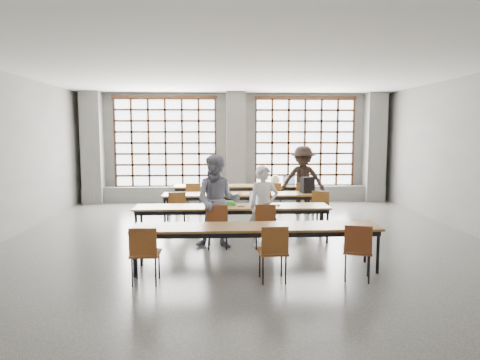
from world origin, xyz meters
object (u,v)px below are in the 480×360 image
chair_back_right (303,195)px  red_pouch (146,250)px  chair_mid_right (320,205)px  phone (241,206)px  chair_near_left (145,249)px  desk_row_c (232,209)px  chair_front_right (265,221)px  desk_row_a (244,187)px  chair_front_left (218,222)px  desk_row_b (244,196)px  chair_mid_left (177,206)px  student_female (218,201)px  chair_near_mid (273,248)px  plastic_bag (275,180)px  chair_back_mid (274,195)px  chair_back_left (194,195)px  chair_mid_centre (262,205)px  backpack (307,185)px  laptop_back (290,182)px  green_box (230,203)px  chair_near_right (358,246)px  desk_row_d (256,230)px  student_back (303,180)px  mouse (278,205)px  student_male (264,207)px  laptop_front (258,202)px

chair_back_right → red_pouch: 6.26m
chair_mid_right → phone: 2.32m
chair_back_right → chair_near_left: same height
desk_row_c → red_pouch: (-1.37, -2.44, -0.16)m
chair_front_right → chair_mid_right: bearing=49.7°
chair_back_right → desk_row_a: bearing=158.4°
chair_front_left → chair_near_left: size_ratio=1.00×
desk_row_b → chair_mid_left: 1.71m
student_female → red_pouch: size_ratio=9.08×
chair_near_mid → plastic_bag: 6.08m
chair_back_mid → chair_mid_right: size_ratio=1.00×
plastic_bag → chair_back_left: bearing=-163.6°
desk_row_a → chair_front_left: chair_front_left is taller
chair_mid_centre → chair_front_right: bearing=-94.3°
chair_back_mid → red_pouch: size_ratio=4.40×
chair_back_mid → phone: size_ratio=6.77×
chair_mid_left → backpack: bearing=12.0°
chair_mid_right → chair_near_left: 5.07m
laptop_back → green_box: laptop_back is taller
chair_back_mid → plastic_bag: plastic_bag is taller
chair_front_left → red_pouch: 2.10m
chair_mid_left → phone: (1.43, -1.26, 0.20)m
desk_row_b → chair_near_right: (1.47, -4.30, -0.13)m
desk_row_b → laptop_back: bearing=50.8°
desk_row_d → plastic_bag: size_ratio=13.99×
chair_front_right → laptop_back: bearing=74.2°
laptop_back → phone: (-1.60, -3.66, -0.05)m
desk_row_d → plastic_bag: (1.01, 5.39, 0.21)m
chair_back_mid → green_box: bearing=-115.1°
chair_mid_left → chair_mid_centre: (1.99, -0.00, 0.00)m
chair_near_mid → laptop_back: (1.25, 6.08, 0.25)m
chair_mid_right → chair_front_left: 3.01m
chair_near_mid → chair_back_left: bearing=105.7°
desk_row_a → backpack: bearing=-47.2°
phone → chair_front_left: bearing=-132.4°
student_back → plastic_bag: size_ratio=6.52×
student_female → phone: (0.48, 0.40, -0.17)m
chair_front_right → student_female: size_ratio=0.48×
desk_row_a → desk_row_b: size_ratio=1.00×
student_female → red_pouch: bearing=-112.1°
desk_row_d → red_pouch: size_ratio=20.00×
chair_back_left → chair_near_right: (2.77, -5.34, 0.00)m
chair_mid_centre → mouse: size_ratio=8.98×
desk_row_a → red_pouch: desk_row_a is taller
desk_row_b → laptop_back: 2.29m
desk_row_d → mouse: 1.97m
desk_row_b → student_male: student_male is taller
chair_back_right → chair_mid_right: size_ratio=1.00×
laptop_front → desk_row_a: bearing=91.8°
desk_row_b → chair_near_right: 4.55m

